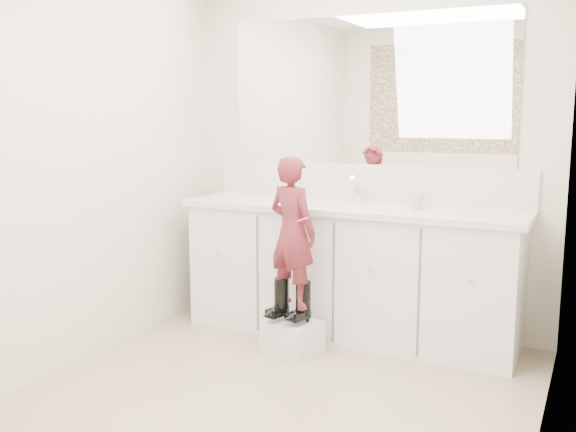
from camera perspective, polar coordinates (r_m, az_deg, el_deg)
The scene contains 16 objects.
floor at distance 3.43m, azimuth -2.32°, elevation -16.60°, with size 3.00×3.00×0.00m, color #867458.
wall_back at distance 4.48m, azimuth 6.87°, elevation 5.35°, with size 2.60×2.60×0.00m, color beige.
wall_left at distance 3.90m, azimuth -19.49°, elevation 4.35°, with size 3.00×3.00×0.00m, color beige.
wall_right at distance 2.73m, azimuth 22.21°, elevation 2.35°, with size 3.00×3.00×0.00m, color beige.
vanity_cabinet at distance 4.34m, azimuth 5.45°, elevation -5.11°, with size 2.20×0.55×0.85m, color silver.
countertop at distance 4.24m, azimuth 5.47°, elevation 0.68°, with size 2.28×0.58×0.04m, color beige.
backsplash at distance 4.48m, azimuth 6.76°, elevation 2.98°, with size 2.28×0.03×0.25m, color beige.
mirror at distance 4.46m, azimuth 6.93°, elevation 10.99°, with size 2.00×0.02×1.00m, color white.
faucet at distance 4.38m, azimuth 6.26°, elevation 1.87°, with size 0.08×0.08×0.10m, color silver.
cup at distance 4.16m, azimuth 11.36°, elevation 1.36°, with size 0.11×0.11×0.10m, color beige.
soap_bottle at distance 4.47m, azimuth 0.59°, elevation 2.52°, with size 0.08×0.08×0.17m, color beige.
step_stool at distance 4.09m, azimuth 0.38°, elevation -10.69°, with size 0.32×0.27×0.21m, color silver.
boot_left at distance 4.05m, azimuth -0.58°, elevation -7.37°, with size 0.10×0.18×0.27m, color black, non-canonical shape.
boot_right at distance 3.99m, azimuth 1.36°, elevation -7.64°, with size 0.10×0.18×0.27m, color black, non-canonical shape.
toddler at distance 3.92m, azimuth 0.39°, elevation -1.43°, with size 0.34×0.22×0.93m, color #A43240.
toothbrush at distance 3.83m, azimuth 1.02°, elevation -0.41°, with size 0.01×0.01×0.14m, color #CC4F7D.
Camera 1 is at (1.49, -2.71, 1.49)m, focal length 40.00 mm.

